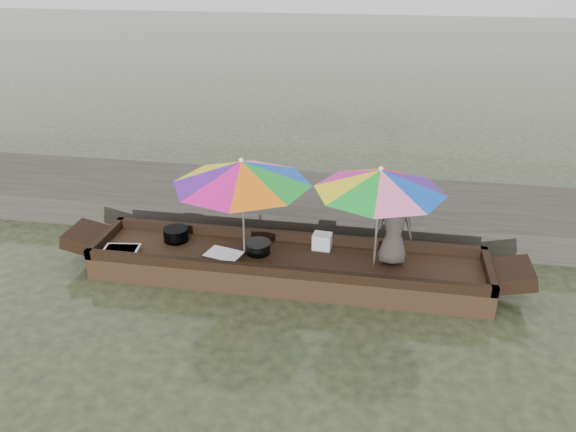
% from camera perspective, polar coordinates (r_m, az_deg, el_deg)
% --- Properties ---
extents(water, '(80.00, 80.00, 0.00)m').
position_cam_1_polar(water, '(8.69, -0.12, -6.25)').
color(water, black).
rests_on(water, ground).
extents(dock, '(22.00, 2.20, 0.50)m').
position_cam_1_polar(dock, '(10.50, 2.00, 1.13)').
color(dock, '#2D2B26').
rests_on(dock, ground).
extents(boat_hull, '(5.96, 1.20, 0.35)m').
position_cam_1_polar(boat_hull, '(8.60, -0.12, -5.25)').
color(boat_hull, black).
rests_on(boat_hull, water).
extents(cooking_pot, '(0.39, 0.39, 0.21)m').
position_cam_1_polar(cooking_pot, '(9.14, -11.32, -1.85)').
color(cooking_pot, black).
rests_on(cooking_pot, boat_hull).
extents(tray_crayfish, '(0.58, 0.44, 0.09)m').
position_cam_1_polar(tray_crayfish, '(8.96, -16.58, -3.46)').
color(tray_crayfish, silver).
rests_on(tray_crayfish, boat_hull).
extents(tray_scallop, '(0.61, 0.49, 0.06)m').
position_cam_1_polar(tray_scallop, '(8.57, -6.54, -3.99)').
color(tray_scallop, silver).
rests_on(tray_scallop, boat_hull).
extents(charcoal_grill, '(0.37, 0.37, 0.17)m').
position_cam_1_polar(charcoal_grill, '(8.61, -3.05, -3.25)').
color(charcoal_grill, black).
rests_on(charcoal_grill, boat_hull).
extents(supply_bag, '(0.30, 0.24, 0.26)m').
position_cam_1_polar(supply_bag, '(8.71, 3.49, -2.61)').
color(supply_bag, silver).
rests_on(supply_bag, boat_hull).
extents(vendor, '(0.57, 0.39, 1.14)m').
position_cam_1_polar(vendor, '(8.28, 10.74, -1.18)').
color(vendor, '#332E2B').
rests_on(vendor, boat_hull).
extents(umbrella_bow, '(2.21, 2.21, 1.55)m').
position_cam_1_polar(umbrella_bow, '(8.29, -4.60, 0.83)').
color(umbrella_bow, blue).
rests_on(umbrella_bow, boat_hull).
extents(umbrella_stern, '(1.93, 1.93, 1.55)m').
position_cam_1_polar(umbrella_stern, '(8.05, 9.06, -0.19)').
color(umbrella_stern, '#4514A5').
rests_on(umbrella_stern, boat_hull).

